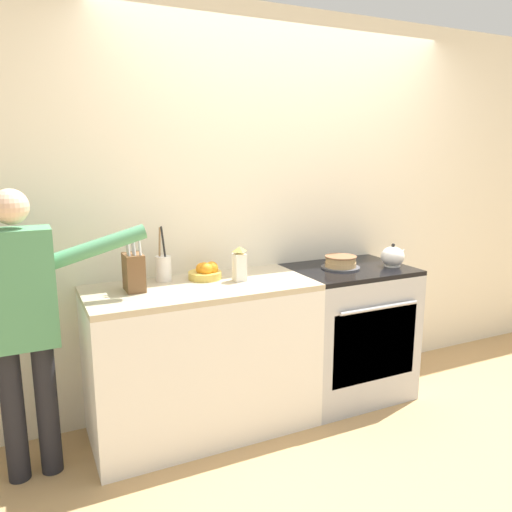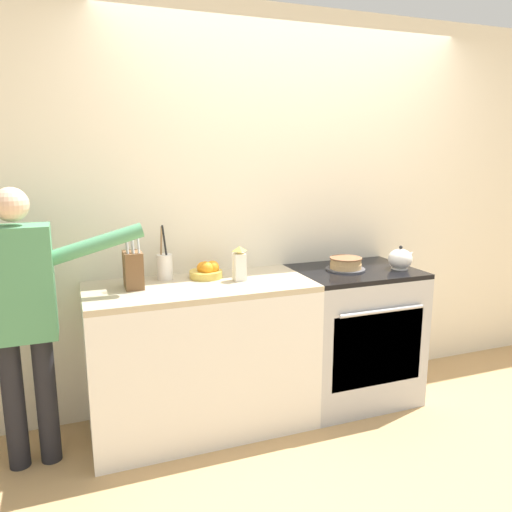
{
  "view_description": "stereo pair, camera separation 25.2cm",
  "coord_description": "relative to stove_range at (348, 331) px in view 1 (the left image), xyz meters",
  "views": [
    {
      "loc": [
        -1.66,
        -2.39,
        1.68
      ],
      "look_at": [
        -0.39,
        0.28,
        1.07
      ],
      "focal_mm": 35.0,
      "sensor_mm": 36.0,
      "label": 1
    },
    {
      "loc": [
        -1.43,
        -2.48,
        1.68
      ],
      "look_at": [
        -0.39,
        0.28,
        1.07
      ],
      "focal_mm": 35.0,
      "sensor_mm": 36.0,
      "label": 2
    }
  ],
  "objects": [
    {
      "name": "layer_cake",
      "position": [
        -0.07,
        0.01,
        0.5
      ],
      "size": [
        0.26,
        0.26,
        0.08
      ],
      "color": "#4C4C51",
      "rests_on": "stove_range"
    },
    {
      "name": "stove_range",
      "position": [
        0.0,
        0.0,
        0.0
      ],
      "size": [
        0.79,
        0.64,
        0.92
      ],
      "color": "#B7BABF",
      "rests_on": "ground_plane"
    },
    {
      "name": "knife_block",
      "position": [
        -1.44,
        0.05,
        0.57
      ],
      "size": [
        0.1,
        0.16,
        0.3
      ],
      "color": "brown",
      "rests_on": "counter_cabinet"
    },
    {
      "name": "wall_back",
      "position": [
        -0.33,
        0.33,
        0.84
      ],
      "size": [
        8.0,
        0.04,
        2.6
      ],
      "color": "silver",
      "rests_on": "ground_plane"
    },
    {
      "name": "tea_kettle",
      "position": [
        0.29,
        -0.09,
        0.52
      ],
      "size": [
        0.19,
        0.16,
        0.16
      ],
      "color": "white",
      "rests_on": "stove_range"
    },
    {
      "name": "person_baker",
      "position": [
        -2.02,
        -0.05,
        0.44
      ],
      "size": [
        0.89,
        0.2,
        1.51
      ],
      "rotation": [
        0.0,
        0.0,
        -0.02
      ],
      "color": "black",
      "rests_on": "ground_plane"
    },
    {
      "name": "ground_plane",
      "position": [
        -0.33,
        -0.3,
        -0.46
      ],
      "size": [
        16.0,
        16.0,
        0.0
      ],
      "primitive_type": "plane",
      "color": "tan"
    },
    {
      "name": "counter_cabinet",
      "position": [
        -1.07,
        0.0,
        -0.0
      ],
      "size": [
        1.34,
        0.61,
        0.92
      ],
      "color": "white",
      "rests_on": "ground_plane"
    },
    {
      "name": "milk_carton",
      "position": [
        -0.82,
        0.0,
        0.56
      ],
      "size": [
        0.07,
        0.07,
        0.21
      ],
      "color": "white",
      "rests_on": "counter_cabinet"
    },
    {
      "name": "utensil_crock",
      "position": [
        -1.24,
        0.19,
        0.54
      ],
      "size": [
        0.09,
        0.09,
        0.34
      ],
      "color": "silver",
      "rests_on": "counter_cabinet"
    },
    {
      "name": "fruit_bowl",
      "position": [
        -0.99,
        0.13,
        0.5
      ],
      "size": [
        0.2,
        0.2,
        0.11
      ],
      "color": "gold",
      "rests_on": "counter_cabinet"
    }
  ]
}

